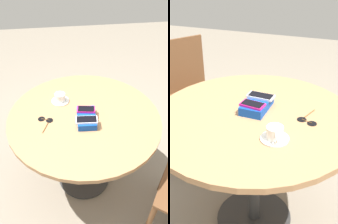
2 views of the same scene
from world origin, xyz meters
The scene contains 9 objects.
ground_plane centered at (0.00, 0.00, 0.00)m, with size 8.00×8.00×0.00m, color gray.
round_table centered at (0.00, 0.00, 0.63)m, with size 1.06×1.06×0.75m.
phone_box centered at (-0.07, -0.01, 0.77)m, with size 0.21×0.14×0.05m.
phone_white centered at (-0.12, 0.00, 0.80)m, with size 0.08×0.15×0.01m.
phone_magenta centered at (-0.01, -0.01, 0.80)m, with size 0.09×0.13×0.01m.
saucer centered at (0.17, 0.15, 0.75)m, with size 0.13×0.13×0.01m, color white.
coffee_cup centered at (0.18, 0.15, 0.79)m, with size 0.10×0.08×0.06m.
sunglasses centered at (-0.03, 0.27, 0.75)m, with size 0.16×0.10×0.01m.
chair_near_window centered at (-0.57, -0.72, 0.47)m, with size 0.64×0.64×0.88m.
Camera 2 is at (1.30, 0.42, 1.55)m, focal length 50.00 mm.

